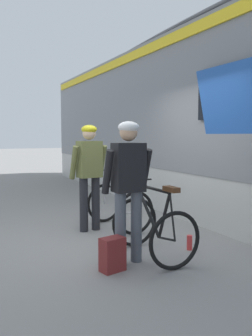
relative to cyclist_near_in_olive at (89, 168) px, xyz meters
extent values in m
plane|color=gray|center=(0.24, -0.57, -1.05)|extent=(80.00, 80.00, 0.00)
cube|color=yellow|center=(1.80, -1.33, 2.37)|extent=(0.04, 18.82, 0.20)
cube|color=black|center=(1.79, -1.11, 1.20)|extent=(0.04, 1.10, 0.80)
cylinder|color=#232328|center=(-0.11, -0.01, -0.60)|extent=(0.14, 0.14, 0.90)
cylinder|color=#232328|center=(0.11, 0.01, -0.60)|extent=(0.14, 0.14, 0.90)
cube|color=olive|center=(0.00, 0.00, 0.15)|extent=(0.40, 0.28, 0.60)
cylinder|color=olive|center=(-0.26, 0.01, 0.10)|extent=(0.12, 0.27, 0.56)
cylinder|color=olive|center=(0.25, 0.06, 0.10)|extent=(0.12, 0.27, 0.56)
sphere|color=beige|center=(0.00, 0.00, 0.58)|extent=(0.22, 0.22, 0.22)
ellipsoid|color=yellow|center=(0.00, 0.00, 0.64)|extent=(0.28, 0.30, 0.14)
cylinder|color=#4C515B|center=(-0.19, -1.65, -0.60)|extent=(0.14, 0.14, 0.90)
cylinder|color=#4C515B|center=(0.03, -1.65, -0.60)|extent=(0.14, 0.14, 0.90)
cube|color=black|center=(-0.08, -1.65, 0.15)|extent=(0.38, 0.24, 0.60)
cylinder|color=black|center=(-0.34, -1.61, 0.10)|extent=(0.09, 0.26, 0.56)
cylinder|color=black|center=(0.18, -1.61, 0.10)|extent=(0.09, 0.26, 0.56)
sphere|color=tan|center=(-0.08, -1.65, 0.58)|extent=(0.22, 0.22, 0.22)
ellipsoid|color=white|center=(-0.08, -1.65, 0.64)|extent=(0.25, 0.28, 0.14)
torus|color=black|center=(0.45, 0.44, -0.70)|extent=(0.71, 0.13, 0.71)
torus|color=black|center=(0.57, -0.57, -0.70)|extent=(0.71, 0.13, 0.71)
cylinder|color=silver|center=(0.49, 0.09, -0.45)|extent=(0.12, 0.64, 0.63)
cylinder|color=silver|center=(0.50, -0.03, -0.15)|extent=(0.14, 0.85, 0.04)
cylinder|color=silver|center=(0.54, -0.33, -0.45)|extent=(0.07, 0.28, 0.62)
cylinder|color=silver|center=(0.54, -0.39, -0.73)|extent=(0.07, 0.36, 0.08)
cylinder|color=silver|center=(0.56, -0.51, -0.42)|extent=(0.04, 0.15, 0.56)
cylinder|color=silver|center=(0.45, 0.42, -0.42)|extent=(0.04, 0.09, 0.55)
cylinder|color=black|center=(0.45, 0.39, -0.09)|extent=(0.48, 0.08, 0.02)
cube|color=#4C2D19|center=(0.55, -0.48, -0.10)|extent=(0.13, 0.25, 0.06)
torus|color=black|center=(0.29, -1.09, -0.70)|extent=(0.71, 0.06, 0.71)
torus|color=black|center=(0.30, -2.11, -0.70)|extent=(0.71, 0.06, 0.71)
cylinder|color=black|center=(0.29, -1.45, -0.45)|extent=(0.05, 0.64, 0.63)
cylinder|color=black|center=(0.29, -1.57, -0.15)|extent=(0.05, 0.85, 0.04)
cylinder|color=black|center=(0.30, -1.87, -0.45)|extent=(0.04, 0.27, 0.62)
cylinder|color=black|center=(0.30, -1.93, -0.73)|extent=(0.03, 0.36, 0.08)
cylinder|color=black|center=(0.30, -2.05, -0.42)|extent=(0.03, 0.14, 0.56)
cylinder|color=black|center=(0.29, -1.12, -0.42)|extent=(0.03, 0.08, 0.55)
cylinder|color=black|center=(0.29, -1.14, -0.09)|extent=(0.48, 0.03, 0.02)
cube|color=#4C2D19|center=(0.30, -2.02, -0.10)|extent=(0.10, 0.24, 0.06)
cube|color=maroon|center=(-0.38, -1.82, -0.85)|extent=(0.31, 0.24, 0.40)
cylinder|color=red|center=(0.90, -1.57, -0.95)|extent=(0.08, 0.08, 0.21)
cylinder|color=#338CCC|center=(-0.46, -1.85, -0.94)|extent=(0.07, 0.07, 0.22)
camera|label=1|loc=(-2.00, -5.58, 0.54)|focal=38.29mm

